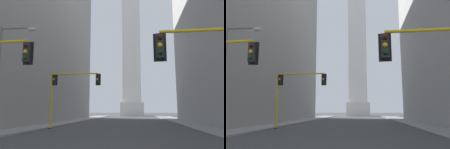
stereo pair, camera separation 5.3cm
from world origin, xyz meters
TOP-DOWN VIEW (x-y plane):
  - sidewalk_left at (-10.46, 29.44)m, footprint 5.00×98.12m
  - sidewalk_right at (10.46, 29.44)m, footprint 5.00×98.12m
  - obelisk at (0.00, 81.76)m, footprint 8.50×8.50m
  - traffic_light_mid_left at (-5.69, 22.05)m, footprint 5.83×0.52m
  - street_lamp at (-7.50, 12.86)m, footprint 2.78×0.36m

SIDE VIEW (x-z plane):
  - sidewalk_left at x=-10.46m, z-range 0.00..0.15m
  - sidewalk_right at x=10.46m, z-range 0.00..0.15m
  - traffic_light_mid_left at x=-5.69m, z-range 1.66..7.87m
  - street_lamp at x=-7.50m, z-range 0.92..9.13m
  - obelisk at x=0.00m, z-range -1.22..57.77m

